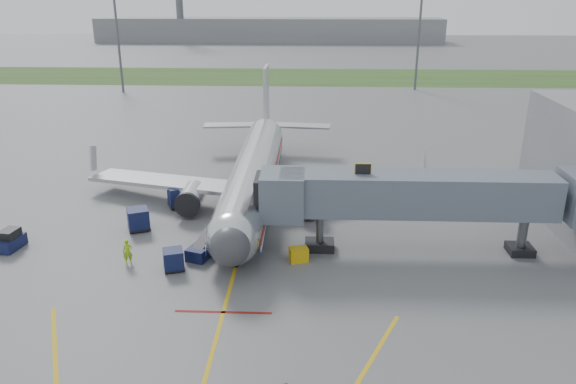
{
  "coord_description": "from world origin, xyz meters",
  "views": [
    {
      "loc": [
        5.23,
        -33.56,
        18.92
      ],
      "look_at": [
        3.45,
        8.81,
        3.2
      ],
      "focal_mm": 35.0,
      "sensor_mm": 36.0,
      "label": 1
    }
  ],
  "objects_px": {
    "airliner": "(254,173)",
    "belt_loader": "(206,246)",
    "baggage_tug": "(11,240)",
    "ramp_worker": "(128,252)"
  },
  "relations": [
    {
      "from": "belt_loader",
      "to": "ramp_worker",
      "type": "height_order",
      "value": "belt_loader"
    },
    {
      "from": "baggage_tug",
      "to": "ramp_worker",
      "type": "distance_m",
      "value": 9.85
    },
    {
      "from": "baggage_tug",
      "to": "belt_loader",
      "type": "height_order",
      "value": "belt_loader"
    },
    {
      "from": "airliner",
      "to": "belt_loader",
      "type": "xyz_separation_m",
      "value": [
        -2.49,
        -11.21,
        -2.11
      ]
    },
    {
      "from": "belt_loader",
      "to": "ramp_worker",
      "type": "distance_m",
      "value": 5.65
    },
    {
      "from": "airliner",
      "to": "baggage_tug",
      "type": "distance_m",
      "value": 20.77
    },
    {
      "from": "airliner",
      "to": "baggage_tug",
      "type": "relative_size",
      "value": 14.63
    },
    {
      "from": "baggage_tug",
      "to": "belt_loader",
      "type": "xyz_separation_m",
      "value": [
        14.92,
        -0.06,
        -0.17
      ]
    },
    {
      "from": "airliner",
      "to": "belt_loader",
      "type": "distance_m",
      "value": 11.67
    },
    {
      "from": "airliner",
      "to": "belt_loader",
      "type": "bearing_deg",
      "value": -102.52
    }
  ]
}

